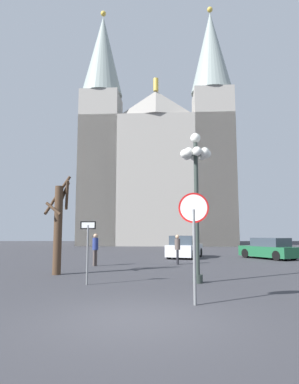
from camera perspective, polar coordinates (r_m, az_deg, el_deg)
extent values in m
plane|color=#38383D|center=(7.42, -2.84, -21.28)|extent=(120.00, 120.00, 0.00)
cube|color=gray|center=(48.83, 1.10, 1.28)|extent=(21.75, 13.41, 17.68)
pyramid|color=gray|center=(46.65, 0.86, 15.19)|extent=(7.48, 2.41, 3.50)
cylinder|color=gold|center=(47.71, 0.85, 18.14)|extent=(0.70, 0.70, 1.80)
cube|color=gray|center=(46.67, -8.79, 4.06)|extent=(5.61, 5.61, 21.38)
cone|color=gray|center=(52.57, -8.42, 22.47)|extent=(5.85, 5.85, 12.44)
sphere|color=gold|center=(56.11, -8.29, 28.37)|extent=(0.80, 0.80, 0.80)
cube|color=gray|center=(46.14, 10.82, 4.23)|extent=(5.61, 5.61, 21.38)
cone|color=gray|center=(52.10, 10.36, 22.80)|extent=(5.85, 5.85, 12.44)
sphere|color=gold|center=(55.67, 10.19, 28.73)|extent=(0.80, 0.80, 0.80)
cylinder|color=slate|center=(8.64, 7.52, -11.05)|extent=(0.08, 0.08, 2.42)
cylinder|color=red|center=(8.64, 7.39, -2.75)|extent=(0.79, 0.17, 0.79)
cylinder|color=white|center=(8.62, 7.41, -2.74)|extent=(0.69, 0.12, 0.70)
cylinder|color=slate|center=(11.97, -11.03, -10.66)|extent=(0.07, 0.07, 2.08)
cube|color=black|center=(11.95, -10.91, -5.69)|extent=(0.56, 0.06, 0.28)
cube|color=white|center=(11.93, -10.93, -5.69)|extent=(0.47, 0.04, 0.20)
cylinder|color=#2D3833|center=(12.30, 7.91, -3.33)|extent=(0.16, 0.16, 5.20)
cylinder|color=#2D3833|center=(12.39, 8.11, -14.72)|extent=(0.36, 0.36, 0.30)
sphere|color=white|center=(12.78, 7.70, 9.26)|extent=(0.38, 0.38, 0.38)
sphere|color=white|center=(12.69, 9.62, 6.55)|extent=(0.34, 0.34, 0.34)
cylinder|color=#2D3833|center=(12.65, 8.69, 6.57)|extent=(0.05, 0.42, 0.05)
sphere|color=white|center=(12.95, 8.86, 6.26)|extent=(0.34, 0.34, 0.34)
cylinder|color=#2D3833|center=(12.79, 8.31, 6.42)|extent=(0.33, 0.33, 0.05)
sphere|color=white|center=(13.02, 7.49, 6.16)|extent=(0.34, 0.34, 0.34)
cylinder|color=#2D3833|center=(12.82, 7.61, 6.37)|extent=(0.42, 0.05, 0.05)
sphere|color=white|center=(12.87, 6.25, 6.30)|extent=(0.34, 0.34, 0.34)
cylinder|color=#2D3833|center=(12.75, 6.99, 6.44)|extent=(0.33, 0.33, 0.05)
sphere|color=white|center=(12.57, 5.85, 6.61)|extent=(0.34, 0.34, 0.34)
cylinder|color=#2D3833|center=(12.60, 6.80, 6.60)|extent=(0.05, 0.42, 0.05)
sphere|color=white|center=(12.30, 6.57, 6.93)|extent=(0.34, 0.34, 0.34)
cylinder|color=#2D3833|center=(12.46, 7.16, 6.75)|extent=(0.33, 0.33, 0.05)
sphere|color=white|center=(12.22, 8.02, 7.04)|extent=(0.34, 0.34, 0.34)
cylinder|color=#2D3833|center=(12.42, 7.88, 6.81)|extent=(0.42, 0.05, 0.05)
sphere|color=white|center=(12.39, 9.29, 6.88)|extent=(0.34, 0.34, 0.34)
cylinder|color=#2D3833|center=(12.50, 8.51, 6.73)|extent=(0.33, 0.33, 0.05)
cylinder|color=#473323|center=(15.04, -15.93, -6.32)|extent=(0.36, 0.36, 3.87)
cylinder|color=#473323|center=(15.53, -15.38, 0.45)|extent=(0.87, 0.16, 1.27)
cylinder|color=#473323|center=(15.15, -14.44, -0.49)|extent=(0.35, 0.80, 1.29)
cylinder|color=#473323|center=(15.36, -15.38, -0.98)|extent=(0.63, 0.20, 0.84)
cylinder|color=#473323|center=(14.79, -16.67, -2.78)|extent=(0.79, 0.41, 0.61)
cylinder|color=#473323|center=(15.22, -17.36, -2.64)|extent=(0.17, 0.94, 0.66)
cylinder|color=#473323|center=(15.32, -14.89, -0.20)|extent=(0.62, 0.50, 1.00)
cube|color=silver|center=(24.10, 5.91, -10.00)|extent=(3.08, 4.44, 0.79)
cube|color=#333D47|center=(23.88, 5.77, -8.31)|extent=(2.30, 2.70, 0.63)
cylinder|color=black|center=(25.66, 4.88, -10.33)|extent=(0.43, 0.68, 0.64)
cylinder|color=black|center=(25.29, 8.49, -10.32)|extent=(0.43, 0.68, 0.64)
cylinder|color=black|center=(23.00, 3.08, -10.73)|extent=(0.43, 0.68, 0.64)
cylinder|color=black|center=(22.59, 7.09, -10.76)|extent=(0.43, 0.68, 0.64)
cube|color=#1E5B38|center=(24.40, 19.71, -9.70)|extent=(3.44, 4.36, 0.70)
cube|color=#333D47|center=(24.24, 20.01, -8.19)|extent=(2.44, 2.72, 0.58)
cylinder|color=black|center=(24.78, 16.12, -10.20)|extent=(0.50, 0.67, 0.64)
cylinder|color=black|center=(25.90, 18.60, -9.96)|extent=(0.50, 0.67, 0.64)
cylinder|color=black|center=(22.92, 21.00, -10.30)|extent=(0.50, 0.67, 0.64)
cylinder|color=black|center=(24.13, 23.44, -10.00)|extent=(0.50, 0.67, 0.64)
cylinder|color=black|center=(19.16, 4.59, -11.20)|extent=(0.12, 0.12, 0.83)
cylinder|color=black|center=(19.00, 4.64, -11.23)|extent=(0.12, 0.12, 0.83)
cylinder|color=#594C47|center=(19.04, 4.59, -9.04)|extent=(0.32, 0.32, 0.62)
sphere|color=tan|center=(19.03, 4.58, -7.76)|extent=(0.22, 0.22, 0.22)
cylinder|color=#594C47|center=(18.49, -9.56, -11.22)|extent=(0.12, 0.12, 0.86)
cylinder|color=#594C47|center=(18.37, -9.91, -11.24)|extent=(0.12, 0.12, 0.86)
cylinder|color=navy|center=(18.39, -9.68, -8.88)|extent=(0.32, 0.32, 0.65)
sphere|color=tan|center=(18.38, -9.66, -7.51)|extent=(0.23, 0.23, 0.23)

